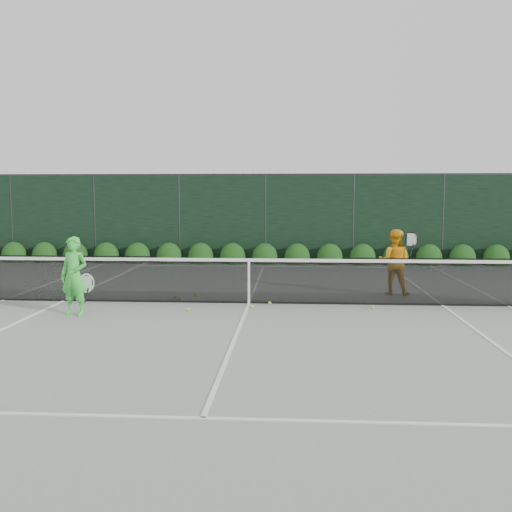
{
  "coord_description": "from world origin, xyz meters",
  "views": [
    {
      "loc": [
        0.92,
        -12.11,
        2.34
      ],
      "look_at": [
        0.13,
        0.3,
        1.0
      ],
      "focal_mm": 40.0,
      "sensor_mm": 36.0,
      "label": 1
    }
  ],
  "objects": [
    {
      "name": "windscreen_fence",
      "position": [
        0.0,
        -2.71,
        1.51
      ],
      "size": [
        32.0,
        21.07,
        3.06
      ],
      "color": "black",
      "rests_on": "ground"
    },
    {
      "name": "hedge_row",
      "position": [
        -0.0,
        7.15,
        0.23
      ],
      "size": [
        31.66,
        0.65,
        0.94
      ],
      "color": "#11340E",
      "rests_on": "ground"
    },
    {
      "name": "court_lines",
      "position": [
        0.0,
        0.0,
        0.01
      ],
      "size": [
        11.03,
        23.83,
        0.01
      ],
      "color": "white",
      "rests_on": "ground"
    },
    {
      "name": "ground",
      "position": [
        0.0,
        0.0,
        0.0
      ],
      "size": [
        80.0,
        80.0,
        0.0
      ],
      "primitive_type": "plane",
      "color": "gray",
      "rests_on": "ground"
    },
    {
      "name": "player_woman",
      "position": [
        -3.3,
        -1.4,
        0.77
      ],
      "size": [
        0.65,
        0.48,
        1.54
      ],
      "rotation": [
        0.0,
        0.0,
        -0.22
      ],
      "color": "#3ED444",
      "rests_on": "ground"
    },
    {
      "name": "tennis_balls",
      "position": [
        -0.37,
        -0.07,
        0.03
      ],
      "size": [
        4.38,
        1.7,
        0.07
      ],
      "color": "#B3E332",
      "rests_on": "ground"
    },
    {
      "name": "tennis_net",
      "position": [
        -0.02,
        0.0,
        0.53
      ],
      "size": [
        12.9,
        0.1,
        1.07
      ],
      "color": "#103221",
      "rests_on": "ground"
    },
    {
      "name": "player_man",
      "position": [
        3.32,
        1.3,
        0.77
      ],
      "size": [
        0.94,
        0.75,
        1.54
      ],
      "rotation": [
        0.0,
        0.0,
        2.88
      ],
      "color": "#FFAE15",
      "rests_on": "ground"
    }
  ]
}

